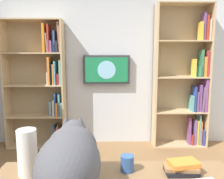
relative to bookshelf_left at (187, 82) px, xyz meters
The scene contains 8 objects.
wall_back 1.30m from the bookshelf_left, ahead, with size 4.52×0.06×2.70m, color silver.
bookshelf_left is the anchor object (origin of this frame).
bookshelf_right 2.29m from the bookshelf_left, ahead, with size 0.91×0.28×1.98m.
wall_mounted_tv 1.29m from the bookshelf_left, ahead, with size 0.74×0.07×0.46m.
cat 2.87m from the bookshelf_left, 59.77° to the left, with size 0.31×0.64×0.36m.
paper_towel_roll 2.87m from the bookshelf_left, 53.30° to the left, with size 0.11×0.11×0.27m, color white.
coffee_mug 2.56m from the bookshelf_left, 63.39° to the left, with size 0.08×0.08×0.10m, color #335999.
desk_book_stack 2.46m from the bookshelf_left, 70.36° to the left, with size 0.21×0.13×0.07m.
Camera 1 is at (-0.00, 1.47, 1.44)m, focal length 36.31 mm.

